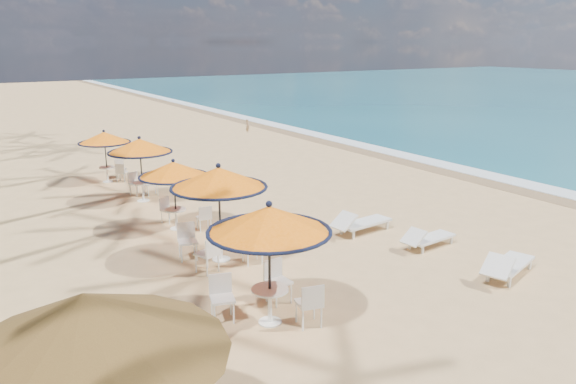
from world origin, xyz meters
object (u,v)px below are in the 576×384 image
object	(u,v)px
station_0	(269,234)
station_4	(106,142)
station_3	(140,151)
station_1	(218,190)
lounger_far	(360,222)
lounger_near	(507,265)
station_2	(175,176)
lounger_mid	(427,238)
palapa	(86,326)

from	to	relation	value
station_0	station_4	world-z (taller)	station_0
station_3	station_1	bearing A→B (deg)	-91.24
station_1	station_0	bearing A→B (deg)	-99.14
station_3	lounger_far	world-z (taller)	station_3
station_1	lounger_near	size ratio (longest dim) A/B	1.23
station_2	station_0	bearing A→B (deg)	-95.08
lounger_mid	station_3	bearing A→B (deg)	114.24
station_0	lounger_near	distance (m)	6.33
station_0	station_3	world-z (taller)	station_0
station_2	lounger_mid	xyz separation A→B (m)	(5.29, -5.30, -1.39)
station_1	lounger_mid	bearing A→B (deg)	-22.65
station_4	lounger_near	xyz separation A→B (m)	(5.58, -15.06, -1.31)
station_0	palapa	xyz separation A→B (m)	(-4.08, -2.58, 0.35)
station_2	station_4	xyz separation A→B (m)	(-0.16, 7.23, -0.03)
station_0	lounger_near	size ratio (longest dim) A/B	1.22
station_0	lounger_mid	bearing A→B (deg)	13.12
station_1	station_4	bearing A→B (deg)	90.79
palapa	station_4	bearing A→B (deg)	74.69
lounger_far	lounger_near	bearing A→B (deg)	-84.43
station_0	station_2	size ratio (longest dim) A/B	1.18
palapa	station_2	bearing A→B (deg)	63.21
station_0	station_2	xyz separation A→B (m)	(0.59, 6.67, -0.22)
station_1	lounger_far	bearing A→B (deg)	-2.90
station_0	station_4	size ratio (longest dim) A/B	1.20
station_0	palapa	world-z (taller)	palapa
station_1	lounger_mid	world-z (taller)	station_1
lounger_mid	station_1	bearing A→B (deg)	151.81
lounger_near	lounger_mid	world-z (taller)	lounger_near
station_2	lounger_far	distance (m)	5.75
station_4	station_1	bearing A→B (deg)	-89.21
station_1	station_3	xyz separation A→B (m)	(0.15, 6.80, -0.10)
station_1	palapa	distance (m)	7.73
station_3	station_4	xyz separation A→B (m)	(-0.29, 3.52, -0.16)
palapa	lounger_near	bearing A→B (deg)	8.04
lounger_near	station_1	bearing A→B (deg)	121.68
station_1	station_4	distance (m)	10.32
station_3	lounger_mid	size ratio (longest dim) A/B	1.30
station_1	palapa	xyz separation A→B (m)	(-4.65, -6.17, 0.34)
station_2	palapa	xyz separation A→B (m)	(-4.67, -9.25, 0.57)
station_0	lounger_far	distance (m)	6.29
station_1	lounger_near	bearing A→B (deg)	-41.05
station_0	station_4	bearing A→B (deg)	88.21
station_4	lounger_mid	size ratio (longest dim) A/B	1.18
station_0	lounger_far	bearing A→B (deg)	33.39
station_3	lounger_near	size ratio (longest dim) A/B	1.12
station_3	station_4	bearing A→B (deg)	94.70
station_4	palapa	size ratio (longest dim) A/B	0.62
station_2	station_3	distance (m)	3.72
station_2	lounger_near	bearing A→B (deg)	-55.25
station_4	lounger_mid	distance (m)	13.73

